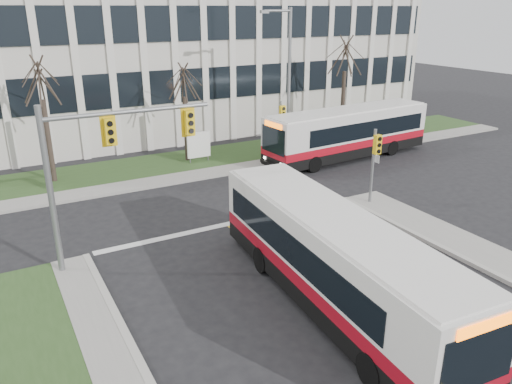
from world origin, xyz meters
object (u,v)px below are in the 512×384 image
object	(u,v)px
directory_sign	(199,145)
bus_main	(333,262)
streetlight	(287,76)
bus_cross	(348,134)

from	to	relation	value
directory_sign	bus_main	distance (m)	16.90
streetlight	bus_cross	bearing A→B (deg)	-33.49
directory_sign	bus_main	world-z (taller)	bus_main
streetlight	bus_cross	distance (m)	5.39
bus_main	bus_cross	bearing A→B (deg)	53.86
bus_main	bus_cross	xyz separation A→B (m)	(11.26, 13.22, 0.03)
bus_main	bus_cross	size ratio (longest dim) A/B	0.98
bus_main	directory_sign	bearing A→B (deg)	86.10
directory_sign	bus_cross	bearing A→B (deg)	-21.56
directory_sign	bus_cross	size ratio (longest dim) A/B	0.17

